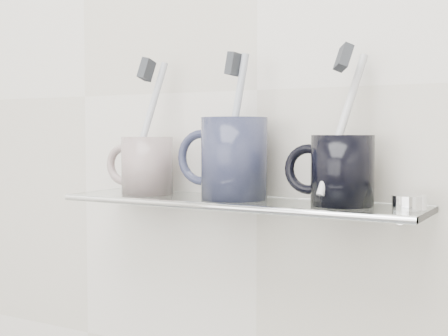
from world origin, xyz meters
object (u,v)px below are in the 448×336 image
Objects in this scene: mug_left at (147,165)px; mug_center at (234,158)px; mug_right at (342,170)px; shelf_glass at (236,203)px.

mug_left is 0.15m from mug_center.
mug_center reaches higher than mug_right.
mug_right is at bearing -1.83° from mug_left.
mug_left is at bearing 178.10° from shelf_glass.
shelf_glass is 0.16m from mug_left.
mug_right reaches higher than mug_left.
mug_left is 0.76× the size of mug_center.
mug_right is (0.15, 0.00, -0.01)m from mug_center.
mug_right is at bearing 11.94° from mug_center.
mug_center is (-0.01, 0.00, 0.06)m from shelf_glass.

